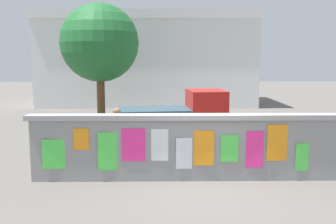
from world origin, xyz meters
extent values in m
plane|color=#605B56|center=(0.00, 8.00, 0.00)|extent=(60.00, 60.00, 0.00)
cube|color=gray|center=(0.00, 0.00, 0.74)|extent=(8.19, 0.30, 1.49)
cube|color=gray|center=(0.00, 0.00, 1.55)|extent=(8.39, 0.42, 0.12)
cube|color=#4CD84C|center=(-3.54, -0.16, 0.69)|extent=(0.53, 0.04, 0.72)
cube|color=orange|center=(-2.87, -0.16, 1.05)|extent=(0.36, 0.01, 0.51)
cube|color=#4CD84C|center=(-2.26, -0.16, 0.75)|extent=(0.46, 0.04, 0.92)
cube|color=#F42D8C|center=(-1.64, -0.16, 0.91)|extent=(0.55, 0.01, 0.79)
cube|color=silver|center=(-1.02, -0.16, 0.90)|extent=(0.41, 0.02, 0.77)
cube|color=silver|center=(-0.44, -0.16, 0.69)|extent=(0.39, 0.03, 0.75)
cube|color=orange|center=(0.03, -0.16, 0.82)|extent=(0.48, 0.03, 0.85)
cube|color=#4CD84C|center=(0.64, -0.16, 0.81)|extent=(0.42, 0.01, 0.66)
cube|color=#F42D8C|center=(1.24, -0.16, 0.78)|extent=(0.41, 0.02, 0.89)
cube|color=orange|center=(1.78, -0.16, 0.95)|extent=(0.49, 0.04, 0.88)
cube|color=#4CD84C|center=(2.39, -0.16, 0.59)|extent=(0.32, 0.03, 0.68)
cylinder|color=black|center=(0.57, 4.62, 0.35)|extent=(0.72, 0.28, 0.70)
cylinder|color=black|center=(0.71, 3.33, 0.35)|extent=(0.72, 0.28, 0.70)
cylinder|color=black|center=(-1.91, 4.35, 0.35)|extent=(0.72, 0.28, 0.70)
cylinder|color=black|center=(-1.77, 3.05, 0.35)|extent=(0.72, 0.28, 0.70)
cube|color=red|center=(0.54, 3.96, 1.10)|extent=(1.36, 1.62, 1.50)
cube|color=#334C59|center=(-1.25, 3.76, 0.80)|extent=(2.55, 1.75, 0.90)
cylinder|color=black|center=(3.90, 3.50, 0.30)|extent=(0.61, 0.21, 0.60)
cylinder|color=black|center=(2.62, 3.25, 0.30)|extent=(0.61, 0.23, 0.60)
cube|color=gold|center=(3.26, 3.37, 0.58)|extent=(1.03, 0.43, 0.32)
cube|color=black|center=(3.06, 3.34, 0.76)|extent=(0.59, 0.32, 0.10)
cube|color=#262626|center=(3.80, 3.48, 0.85)|extent=(0.15, 0.56, 0.03)
cylinder|color=black|center=(-4.11, 2.16, 0.33)|extent=(0.66, 0.11, 0.66)
cylinder|color=black|center=(-3.07, 2.06, 0.33)|extent=(0.66, 0.11, 0.66)
cube|color=red|center=(-3.59, 2.11, 0.51)|extent=(0.95, 0.14, 0.06)
cylinder|color=red|center=(-3.44, 2.09, 0.73)|extent=(0.03, 0.03, 0.40)
cube|color=black|center=(-3.44, 2.09, 0.93)|extent=(0.21, 0.10, 0.05)
cube|color=black|center=(-4.06, 2.16, 0.88)|extent=(0.09, 0.44, 0.03)
cylinder|color=black|center=(3.35, 1.21, 0.33)|extent=(0.66, 0.05, 0.66)
cylinder|color=black|center=(2.30, 1.19, 0.33)|extent=(0.66, 0.05, 0.66)
cube|color=silver|center=(2.82, 1.20, 0.51)|extent=(0.95, 0.05, 0.06)
cylinder|color=silver|center=(2.67, 1.20, 0.73)|extent=(0.03, 0.03, 0.40)
cube|color=black|center=(2.67, 1.20, 0.93)|extent=(0.20, 0.08, 0.05)
cube|color=black|center=(3.30, 1.20, 0.88)|extent=(0.05, 0.44, 0.03)
cylinder|color=yellow|center=(-2.27, 1.21, 0.40)|extent=(0.12, 0.12, 0.80)
cylinder|color=yellow|center=(-2.09, 1.21, 0.40)|extent=(0.12, 0.12, 0.80)
cylinder|color=yellow|center=(-2.18, 1.21, 1.10)|extent=(0.35, 0.35, 0.60)
sphere|color=#8C664C|center=(-2.18, 1.21, 1.51)|extent=(0.22, 0.22, 0.22)
cylinder|color=brown|center=(-3.85, 9.10, 1.18)|extent=(0.37, 0.37, 2.35)
sphere|color=#1F632C|center=(-3.85, 9.10, 3.63)|extent=(3.63, 3.63, 3.63)
cube|color=white|center=(-1.85, 16.04, 2.56)|extent=(13.03, 5.99, 5.12)
cube|color=silver|center=(-1.85, 16.04, 5.37)|extent=(13.33, 6.29, 0.50)
camera|label=1|loc=(-0.96, -9.10, 2.97)|focal=41.27mm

